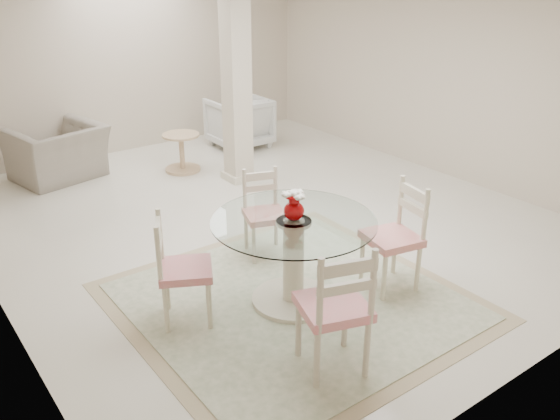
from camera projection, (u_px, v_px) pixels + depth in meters
ground at (263, 218)px, 7.10m from camera, size 7.00×7.00×0.00m
room_shell at (261, 61)px, 6.36m from camera, size 6.02×7.02×2.71m
column at (236, 83)px, 7.79m from camera, size 0.30×0.30×2.70m
area_rug at (293, 301)px, 5.40m from camera, size 2.89×2.89×0.02m
dining_table at (293, 262)px, 5.24m from camera, size 1.43×1.43×0.83m
red_vase at (294, 206)px, 5.02m from camera, size 0.21×0.20×0.27m
dining_chair_east at (399, 229)px, 5.44m from camera, size 0.54×0.54×1.14m
dining_chair_north at (263, 207)px, 6.09m from camera, size 0.51×0.51×1.01m
dining_chair_west at (177, 262)px, 4.92m from camera, size 0.59×0.59×1.09m
dining_chair_south at (338, 302)px, 4.25m from camera, size 0.61×0.61×1.20m
recliner_taupe at (58, 153)px, 8.20m from camera, size 1.35×1.24×0.75m
armchair_white at (239, 122)px, 9.57m from camera, size 0.86×0.89×0.80m
side_table at (182, 154)px, 8.55m from camera, size 0.53×0.53×0.55m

